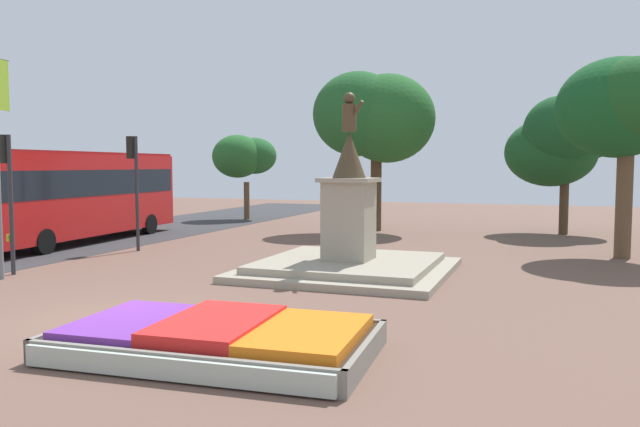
{
  "coord_description": "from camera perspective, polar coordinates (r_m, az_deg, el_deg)",
  "views": [
    {
      "loc": [
        7.96,
        -10.06,
        3.1
      ],
      "look_at": [
        3.26,
        2.68,
        2.05
      ],
      "focal_mm": 35.0,
      "sensor_mm": 36.0,
      "label": 1
    }
  ],
  "objects": [
    {
      "name": "ground_plane",
      "position": [
        13.2,
        -17.82,
        -9.36
      ],
      "size": [
        82.66,
        82.66,
        0.0
      ],
      "primitive_type": "plane",
      "color": "brown"
    },
    {
      "name": "flower_planter",
      "position": [
        10.56,
        -9.4,
        -11.26
      ],
      "size": [
        5.35,
        3.29,
        0.58
      ],
      "color": "#38281C",
      "rests_on": "ground_plane"
    },
    {
      "name": "statue_monument",
      "position": [
        17.93,
        2.65,
        -2.89
      ],
      "size": [
        5.66,
        5.66,
        5.15
      ],
      "color": "gray",
      "rests_on": "ground_plane"
    },
    {
      "name": "traffic_light_mid_block",
      "position": [
        19.64,
        -26.67,
        2.82
      ],
      "size": [
        0.42,
        0.3,
        3.95
      ],
      "color": "#2D2D33",
      "rests_on": "ground_plane"
    },
    {
      "name": "traffic_light_far_corner",
      "position": [
        23.45,
        -16.62,
        3.7
      ],
      "size": [
        0.41,
        0.29,
        4.14
      ],
      "color": "#2D2D33",
      "rests_on": "ground_plane"
    },
    {
      "name": "city_bus",
      "position": [
        26.62,
        -21.5,
        1.91
      ],
      "size": [
        3.05,
        11.3,
        3.62
      ],
      "color": "red",
      "rests_on": "ground_plane"
    },
    {
      "name": "park_tree_behind_statue",
      "position": [
        29.05,
        5.25,
        8.81
      ],
      "size": [
        5.58,
        4.45,
        7.4
      ],
      "color": "#4C3823",
      "rests_on": "ground_plane"
    },
    {
      "name": "park_tree_far_right",
      "position": [
        23.08,
        25.82,
        8.58
      ],
      "size": [
        3.96,
        4.3,
        6.67
      ],
      "color": "brown",
      "rests_on": "ground_plane"
    },
    {
      "name": "park_tree_street_side",
      "position": [
        30.04,
        21.29,
        6.21
      ],
      "size": [
        5.03,
        4.13,
        6.13
      ],
      "color": "#4C3823",
      "rests_on": "ground_plane"
    },
    {
      "name": "park_tree_mid_canopy",
      "position": [
        36.02,
        -6.94,
        5.2
      ],
      "size": [
        3.46,
        3.3,
        4.83
      ],
      "color": "brown",
      "rests_on": "ground_plane"
    }
  ]
}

